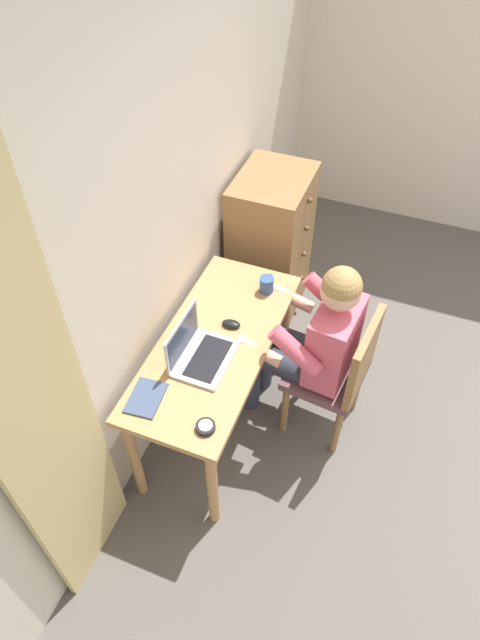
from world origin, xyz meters
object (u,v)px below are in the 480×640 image
desk (216,355)px  computer_mouse (231,324)px  laptop (198,351)px  person_seated (311,338)px  chair (339,371)px  coffee_mug (267,284)px  notebook_pad (146,398)px  dresser (270,246)px  desk_clock (206,427)px

desk → computer_mouse: 0.19m
laptop → person_seated: bearing=-52.0°
desk → chair: chair is taller
chair → coffee_mug: size_ratio=7.39×
desk → person_seated: 0.52m
laptop → notebook_pad: laptop is taller
dresser → coffee_mug: dresser is taller
desk_clock → computer_mouse: bearing=11.6°
desk → notebook_pad: (-0.45, 0.16, 0.12)m
dresser → laptop: size_ratio=3.08×
dresser → person_seated: person_seated is taller
person_seated → notebook_pad: size_ratio=5.74×
desk → person_seated: (0.25, -0.45, 0.06)m
desk → coffee_mug: (0.46, -0.12, 0.16)m
desk_clock → laptop: bearing=28.6°
chair → desk_clock: chair is taller
chair → desk_clock: bearing=147.5°
chair → laptop: 0.81m
dresser → chair: bearing=-140.9°
desk → laptop: 0.21m
dresser → desk_clock: dresser is taller
desk_clock → coffee_mug: size_ratio=0.75×
computer_mouse → desk_clock: 0.65m
chair → computer_mouse: size_ratio=8.87×
desk → dresser: bearing=3.3°
chair → coffee_mug: chair is taller
person_seated → notebook_pad: (-0.70, 0.61, 0.06)m
dresser → computer_mouse: bearing=-173.9°
dresser → laptop: 1.25m
computer_mouse → notebook_pad: size_ratio=0.48×
computer_mouse → person_seated: bearing=-80.4°
computer_mouse → desk: bearing=157.6°
chair → notebook_pad: chair is taller
desk → desk_clock: desk_clock is taller
desk → desk_clock: 0.54m
chair → laptop: bearing=118.4°
person_seated → notebook_pad: bearing=138.7°
computer_mouse → coffee_mug: size_ratio=0.83×
computer_mouse → chair: bearing=-86.8°
desk → chair: 0.68m
chair → desk: bearing=109.9°
person_seated → coffee_mug: size_ratio=10.04×
coffee_mug → computer_mouse: bearing=165.8°
person_seated → desk_clock: (-0.75, 0.28, 0.07)m
desk → person_seated: size_ratio=1.05×
desk_clock → coffee_mug: coffee_mug is taller
desk → person_seated: bearing=-61.3°
laptop → notebook_pad: size_ratio=1.63×
laptop → coffee_mug: 0.61m
person_seated → desk_clock: bearing=159.3°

